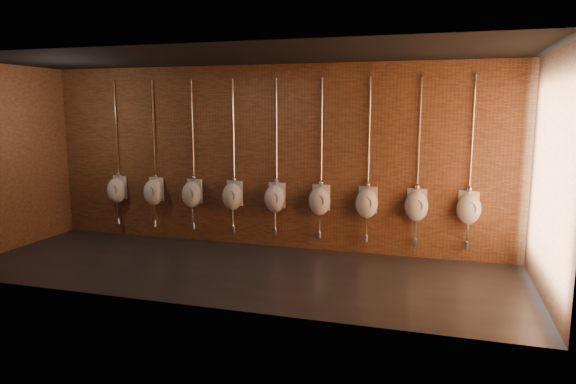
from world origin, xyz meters
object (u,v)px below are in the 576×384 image
(urinal_4, at_px, (275,198))
(urinal_8, at_px, (469,208))
(urinal_6, at_px, (367,203))
(urinal_1, at_px, (154,192))
(urinal_2, at_px, (192,193))
(urinal_3, at_px, (233,196))
(urinal_5, at_px, (320,200))
(urinal_0, at_px, (117,190))
(urinal_7, at_px, (416,205))

(urinal_4, bearing_deg, urinal_8, 0.00)
(urinal_6, bearing_deg, urinal_1, 180.00)
(urinal_2, relative_size, urinal_8, 1.00)
(urinal_1, relative_size, urinal_4, 1.00)
(urinal_3, distance_m, urinal_5, 1.61)
(urinal_6, distance_m, urinal_8, 1.61)
(urinal_3, height_order, urinal_5, same)
(urinal_3, bearing_deg, urinal_0, 180.00)
(urinal_3, bearing_deg, urinal_5, 0.00)
(urinal_1, xyz_separation_m, urinal_7, (4.82, 0.00, 0.00))
(urinal_2, distance_m, urinal_3, 0.80)
(urinal_2, relative_size, urinal_3, 1.00)
(urinal_3, relative_size, urinal_5, 1.00)
(urinal_5, height_order, urinal_8, same)
(urinal_4, xyz_separation_m, urinal_6, (1.61, 0.00, 0.00))
(urinal_5, relative_size, urinal_8, 1.00)
(urinal_7, bearing_deg, urinal_4, 180.00)
(urinal_3, distance_m, urinal_8, 4.01)
(urinal_0, bearing_deg, urinal_2, 0.00)
(urinal_1, height_order, urinal_7, same)
(urinal_1, distance_m, urinal_7, 4.82)
(urinal_3, height_order, urinal_7, same)
(urinal_4, relative_size, urinal_8, 1.00)
(urinal_4, bearing_deg, urinal_5, 0.00)
(urinal_6, bearing_deg, urinal_8, 0.00)
(urinal_6, xyz_separation_m, urinal_7, (0.80, 0.00, 0.00))
(urinal_0, relative_size, urinal_2, 1.00)
(urinal_1, relative_size, urinal_8, 1.00)
(urinal_1, height_order, urinal_6, same)
(urinal_0, height_order, urinal_4, same)
(urinal_1, height_order, urinal_3, same)
(urinal_7, bearing_deg, urinal_2, 180.00)
(urinal_3, distance_m, urinal_4, 0.80)
(urinal_0, relative_size, urinal_3, 1.00)
(urinal_6, bearing_deg, urinal_2, 180.00)
(urinal_2, height_order, urinal_6, same)
(urinal_2, xyz_separation_m, urinal_8, (4.82, 0.00, 0.00))
(urinal_1, xyz_separation_m, urinal_2, (0.80, 0.00, 0.00))
(urinal_5, bearing_deg, urinal_3, 180.00)
(urinal_3, relative_size, urinal_8, 1.00)
(urinal_1, bearing_deg, urinal_4, 0.00)
(urinal_2, xyz_separation_m, urinal_5, (2.41, 0.00, 0.00))
(urinal_7, bearing_deg, urinal_0, 180.00)
(urinal_1, xyz_separation_m, urinal_3, (1.61, 0.00, 0.00))
(urinal_2, bearing_deg, urinal_7, 0.00)
(urinal_0, distance_m, urinal_3, 2.41)
(urinal_3, bearing_deg, urinal_7, 0.00)
(urinal_2, bearing_deg, urinal_6, 0.00)
(urinal_2, bearing_deg, urinal_4, 0.00)
(urinal_8, bearing_deg, urinal_5, 180.00)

